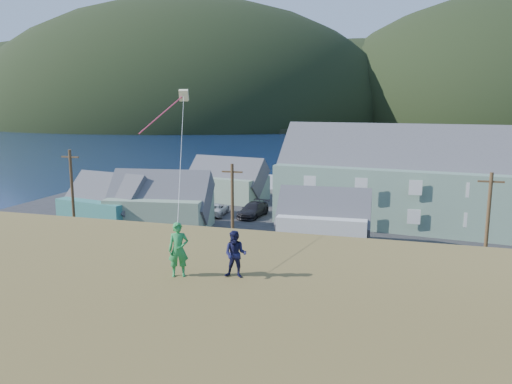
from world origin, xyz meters
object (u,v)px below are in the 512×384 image
lodge (456,181)px  shed_palegreen_far (227,180)px  wharf (290,185)px  shed_teal (107,203)px  kite_flyer_navy (235,254)px  kite_flyer_green (178,250)px  shed_white (324,220)px  shed_palegreen_near (160,203)px

lodge → shed_palegreen_far: lodge is taller
wharf → shed_palegreen_far: (-5.95, -11.86, 2.22)m
wharf → shed_palegreen_far: bearing=-116.6°
shed_teal → kite_flyer_navy: size_ratio=6.30×
lodge → kite_flyer_green: (-12.25, -39.36, 3.19)m
shed_teal → shed_white: shed_teal is taller
kite_flyer_navy → shed_palegreen_near: bearing=116.3°
wharf → lodge: size_ratio=0.70×
shed_palegreen_far → kite_flyer_green: bearing=-60.7°
shed_teal → shed_white: bearing=8.9°
lodge → shed_palegreen_near: bearing=-155.6°
wharf → shed_white: (9.62, -30.09, 2.04)m
wharf → shed_teal: (-12.89, -29.00, 2.10)m
wharf → shed_palegreen_near: 29.46m
lodge → kite_flyer_green: bearing=-100.4°
shed_white → shed_palegreen_far: (-15.57, 18.23, 0.19)m
shed_palegreen_near → kite_flyer_navy: size_ratio=7.02×
lodge → shed_palegreen_near: (-28.48, -8.97, -2.14)m
wharf → shed_palegreen_near: (-7.12, -28.50, 2.31)m
shed_white → kite_flyer_navy: (1.29, -28.40, 5.48)m
shed_palegreen_near → kite_flyer_navy: bearing=-66.3°
wharf → lodge: 29.28m
shed_white → shed_palegreen_far: size_ratio=0.73×
kite_flyer_green → kite_flyer_navy: size_ratio=1.16×
kite_flyer_green → kite_flyer_navy: (1.80, 0.40, -0.12)m
wharf → kite_flyer_green: size_ratio=14.62×
wharf → kite_flyer_green: bearing=-81.2°
wharf → shed_white: 31.66m
shed_teal → kite_flyer_green: size_ratio=5.44×
lodge → kite_flyer_navy: bearing=-98.1°
shed_palegreen_far → kite_flyer_green: size_ratio=6.37×
shed_white → kite_flyer_green: 29.34m
shed_white → kite_flyer_navy: size_ratio=5.41×
kite_flyer_navy → lodge: bearing=70.3°
shed_white → shed_palegreen_near: bearing=172.2°
shed_white → shed_palegreen_far: shed_palegreen_far is taller
shed_palegreen_far → kite_flyer_navy: (16.86, -46.63, 5.30)m
kite_flyer_navy → shed_white: bearing=87.9°
shed_palegreen_near → shed_white: bearing=-12.8°
lodge → kite_flyer_green: lodge is taller
kite_flyer_green → shed_palegreen_far: bearing=85.6°
lodge → shed_white: 15.98m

